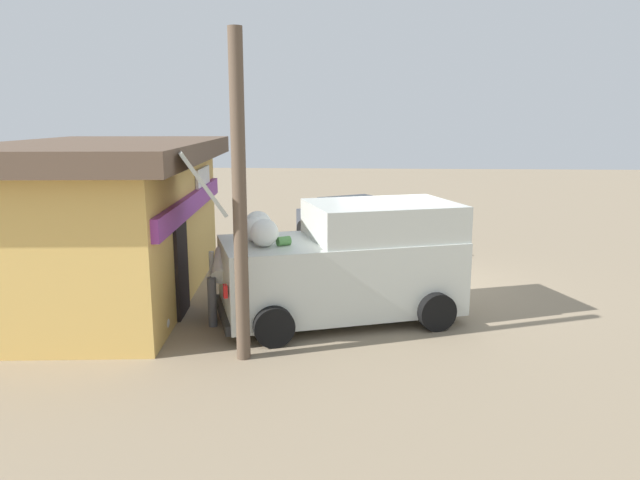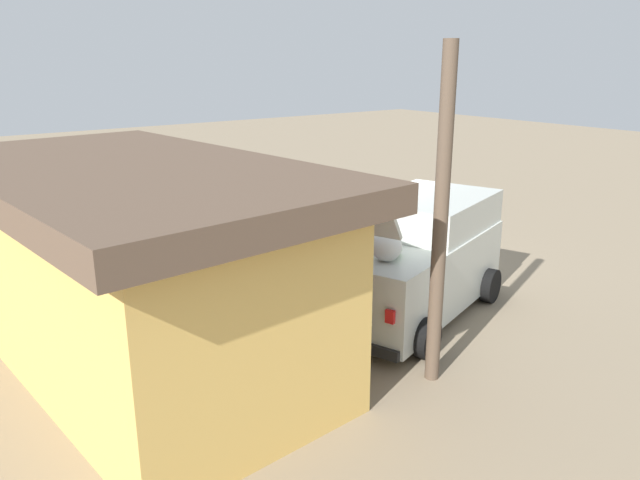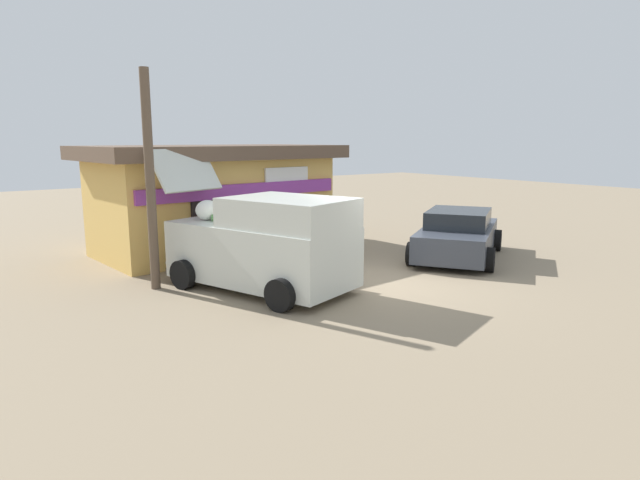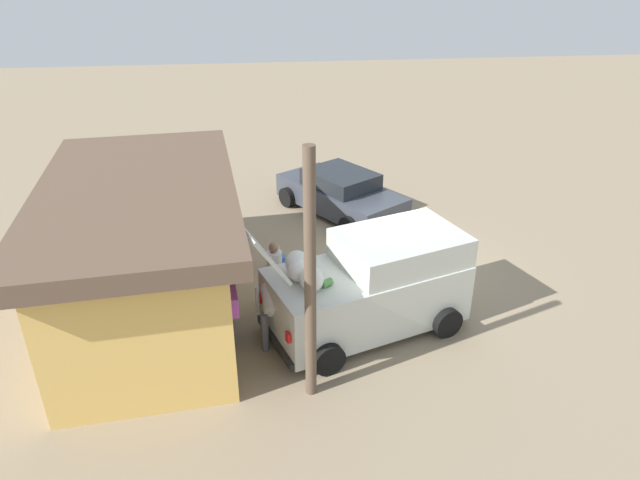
# 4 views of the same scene
# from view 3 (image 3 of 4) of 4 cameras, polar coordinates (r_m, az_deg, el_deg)

# --- Properties ---
(ground_plane) EXTENTS (60.00, 60.00, 0.00)m
(ground_plane) POSITION_cam_3_polar(r_m,az_deg,el_deg) (12.51, 6.40, -4.45)
(ground_plane) COLOR gray
(storefront_bar) EXTENTS (7.44, 4.49, 3.03)m
(storefront_bar) POSITION_cam_3_polar(r_m,az_deg,el_deg) (16.17, -10.95, 4.49)
(storefront_bar) COLOR #E0B259
(storefront_bar) RESTS_ON ground_plane
(delivery_van) EXTENTS (3.25, 5.01, 2.99)m
(delivery_van) POSITION_cam_3_polar(r_m,az_deg,el_deg) (11.73, -5.77, -0.32)
(delivery_van) COLOR silver
(delivery_van) RESTS_ON ground_plane
(parked_sedan) EXTENTS (4.45, 3.75, 1.32)m
(parked_sedan) POSITION_cam_3_polar(r_m,az_deg,el_deg) (15.38, 14.20, 0.49)
(parked_sedan) COLOR #383D47
(parked_sedan) RESTS_ON ground_plane
(vendor_standing) EXTENTS (0.54, 0.44, 1.61)m
(vendor_standing) POSITION_cam_3_polar(r_m,az_deg,el_deg) (13.88, -6.36, 0.97)
(vendor_standing) COLOR #726047
(vendor_standing) RESTS_ON ground_plane
(customer_bending) EXTENTS (0.82, 0.57, 1.36)m
(customer_bending) POSITION_cam_3_polar(r_m,az_deg,el_deg) (13.44, -11.52, 0.19)
(customer_bending) COLOR #4C4C51
(customer_bending) RESTS_ON ground_plane
(unloaded_banana_pile) EXTENTS (0.89, 0.91, 0.43)m
(unloaded_banana_pile) POSITION_cam_3_polar(r_m,az_deg,el_deg) (14.27, -15.74, -2.12)
(unloaded_banana_pile) COLOR silver
(unloaded_banana_pile) RESTS_ON ground_plane
(paint_bucket) EXTENTS (0.30, 0.30, 0.34)m
(paint_bucket) POSITION_cam_3_polar(r_m,az_deg,el_deg) (14.78, -0.11, -1.38)
(paint_bucket) COLOR blue
(paint_bucket) RESTS_ON ground_plane
(utility_pole) EXTENTS (0.20, 0.20, 4.66)m
(utility_pole) POSITION_cam_3_polar(r_m,az_deg,el_deg) (12.11, -17.33, 5.84)
(utility_pole) COLOR brown
(utility_pole) RESTS_ON ground_plane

